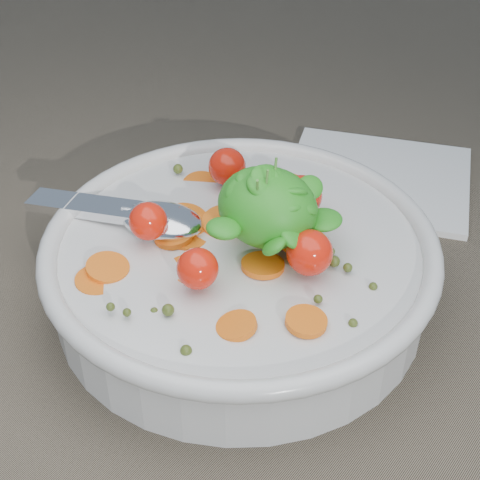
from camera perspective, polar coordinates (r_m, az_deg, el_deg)
The scene contains 3 objects.
ground at distance 0.61m, azimuth 2.64°, elevation -4.12°, with size 6.00×6.00×0.00m, color #726651.
bowl at distance 0.58m, azimuth 0.02°, elevation -1.86°, with size 0.33×0.31×0.13m.
napkin at distance 0.75m, azimuth 10.63°, elevation 4.70°, with size 0.18×0.16×0.01m, color white.
Camera 1 is at (0.25, -0.38, 0.41)m, focal length 55.00 mm.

